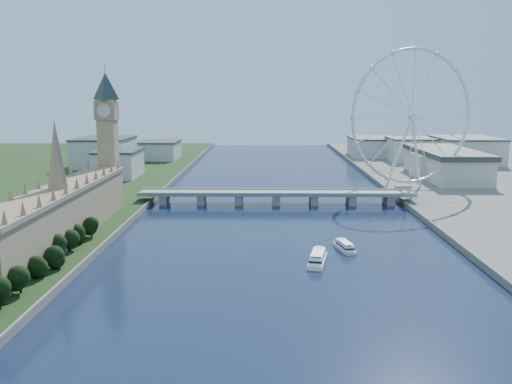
{
  "coord_description": "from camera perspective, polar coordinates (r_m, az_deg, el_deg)",
  "views": [
    {
      "loc": [
        -8.89,
        -150.8,
        86.29
      ],
      "look_at": [
        -14.86,
        210.0,
        24.89
      ],
      "focal_mm": 40.0,
      "sensor_mm": 36.0,
      "label": 1
    }
  ],
  "objects": [
    {
      "name": "tree_row",
      "position": [
        259.63,
        -23.01,
        -8.55
      ],
      "size": [
        9.12,
        217.12,
        20.33
      ],
      "color": "black",
      "rests_on": "ground"
    },
    {
      "name": "london_eye",
      "position": [
        522.37,
        15.35,
        7.26
      ],
      "size": [
        113.6,
        39.12,
        124.3
      ],
      "color": "silver",
      "rests_on": "ground"
    },
    {
      "name": "parliament_range",
      "position": [
        348.85,
        -19.05,
        -2.09
      ],
      "size": [
        24.0,
        200.0,
        70.0
      ],
      "color": "tan",
      "rests_on": "ground"
    },
    {
      "name": "westminster_bridge",
      "position": [
        457.87,
        2.05,
        -0.37
      ],
      "size": [
        220.0,
        22.0,
        9.5
      ],
      "color": "gray",
      "rests_on": "ground"
    },
    {
      "name": "big_ben",
      "position": [
        445.47,
        -14.67,
        6.81
      ],
      "size": [
        20.02,
        20.02,
        110.0
      ],
      "color": "tan",
      "rests_on": "ground"
    },
    {
      "name": "tour_boat_far",
      "position": [
        326.77,
        8.86,
        -5.77
      ],
      "size": [
        11.55,
        26.24,
        5.58
      ],
      "primitive_type": null,
      "rotation": [
        0.0,
        0.0,
        0.21
      ],
      "color": "silver",
      "rests_on": "ground"
    },
    {
      "name": "city_skyline",
      "position": [
        715.87,
        4.81,
        4.06
      ],
      "size": [
        505.0,
        280.0,
        32.0
      ],
      "color": "beige",
      "rests_on": "ground"
    },
    {
      "name": "county_hall",
      "position": [
        615.3,
        18.33,
        1.1
      ],
      "size": [
        54.0,
        144.0,
        35.0
      ],
      "primitive_type": null,
      "color": "beige",
      "rests_on": "ground"
    },
    {
      "name": "tour_boat_near",
      "position": [
        300.45,
        6.17,
        -7.09
      ],
      "size": [
        13.72,
        31.56,
        6.77
      ],
      "primitive_type": null,
      "rotation": [
        0.0,
        0.0,
        -0.2
      ],
      "color": "white",
      "rests_on": "ground"
    }
  ]
}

